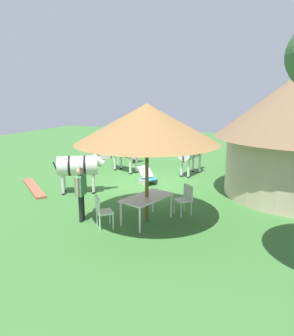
{
  "coord_description": "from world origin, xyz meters",
  "views": [
    {
      "loc": [
        11.18,
        5.33,
        3.6
      ],
      "look_at": [
        1.19,
        0.57,
        1.0
      ],
      "focal_mm": 34.35,
      "sensor_mm": 36.0,
      "label": 1
    }
  ],
  "objects_px": {
    "standing_watcher": "(135,143)",
    "zebra_nearest_camera": "(124,150)",
    "patio_chair_near_lawn": "(102,210)",
    "guest_beside_umbrella": "(81,189)",
    "zebra_toward_hut": "(192,152)",
    "patio_chair_west_end": "(185,197)",
    "patio_dining_table": "(147,200)",
    "striped_lounge_chair": "(147,177)",
    "shade_umbrella": "(147,124)",
    "zebra_by_umbrella": "(79,166)"
  },
  "relations": [
    {
      "from": "zebra_nearest_camera",
      "to": "standing_watcher",
      "type": "bearing_deg",
      "value": 30.26
    },
    {
      "from": "patio_dining_table",
      "to": "striped_lounge_chair",
      "type": "xyz_separation_m",
      "value": [
        -3.56,
        -1.67,
        -0.4
      ]
    },
    {
      "from": "zebra_nearest_camera",
      "to": "zebra_by_umbrella",
      "type": "distance_m",
      "value": 3.59
    },
    {
      "from": "patio_dining_table",
      "to": "patio_chair_near_lawn",
      "type": "distance_m",
      "value": 1.31
    },
    {
      "from": "standing_watcher",
      "to": "zebra_nearest_camera",
      "type": "relative_size",
      "value": 0.86
    },
    {
      "from": "patio_chair_near_lawn",
      "to": "zebra_by_umbrella",
      "type": "relative_size",
      "value": 0.49
    },
    {
      "from": "guest_beside_umbrella",
      "to": "patio_dining_table",
      "type": "bearing_deg",
      "value": -80.94
    },
    {
      "from": "patio_dining_table",
      "to": "striped_lounge_chair",
      "type": "distance_m",
      "value": 3.95
    },
    {
      "from": "patio_dining_table",
      "to": "zebra_by_umbrella",
      "type": "relative_size",
      "value": 0.91
    },
    {
      "from": "guest_beside_umbrella",
      "to": "standing_watcher",
      "type": "height_order",
      "value": "standing_watcher"
    },
    {
      "from": "zebra_by_umbrella",
      "to": "striped_lounge_chair",
      "type": "bearing_deg",
      "value": 107.48
    },
    {
      "from": "patio_chair_west_end",
      "to": "standing_watcher",
      "type": "distance_m",
      "value": 7.45
    },
    {
      "from": "zebra_toward_hut",
      "to": "patio_chair_near_lawn",
      "type": "bearing_deg",
      "value": -84.53
    },
    {
      "from": "guest_beside_umbrella",
      "to": "striped_lounge_chair",
      "type": "xyz_separation_m",
      "value": [
        -4.33,
        0.02,
        -0.69
      ]
    },
    {
      "from": "patio_dining_table",
      "to": "patio_chair_west_end",
      "type": "distance_m",
      "value": 1.31
    },
    {
      "from": "zebra_nearest_camera",
      "to": "zebra_toward_hut",
      "type": "bearing_deg",
      "value": -57.23
    },
    {
      "from": "patio_chair_near_lawn",
      "to": "striped_lounge_chair",
      "type": "bearing_deg",
      "value": 144.01
    },
    {
      "from": "patio_dining_table",
      "to": "patio_chair_west_end",
      "type": "height_order",
      "value": "patio_chair_west_end"
    },
    {
      "from": "guest_beside_umbrella",
      "to": "zebra_toward_hut",
      "type": "relative_size",
      "value": 0.74
    },
    {
      "from": "patio_chair_west_end",
      "to": "zebra_toward_hut",
      "type": "height_order",
      "value": "zebra_toward_hut"
    },
    {
      "from": "patio_chair_west_end",
      "to": "zebra_by_umbrella",
      "type": "height_order",
      "value": "zebra_by_umbrella"
    },
    {
      "from": "shade_umbrella",
      "to": "zebra_by_umbrella",
      "type": "relative_size",
      "value": 2.12
    },
    {
      "from": "patio_chair_near_lawn",
      "to": "guest_beside_umbrella",
      "type": "bearing_deg",
      "value": -147.32
    },
    {
      "from": "standing_watcher",
      "to": "patio_chair_west_end",
      "type": "bearing_deg",
      "value": 86.19
    },
    {
      "from": "standing_watcher",
      "to": "zebra_toward_hut",
      "type": "bearing_deg",
      "value": 120.15
    },
    {
      "from": "patio_dining_table",
      "to": "patio_chair_near_lawn",
      "type": "bearing_deg",
      "value": -44.39
    },
    {
      "from": "shade_umbrella",
      "to": "striped_lounge_chair",
      "type": "relative_size",
      "value": 4.15
    },
    {
      "from": "striped_lounge_chair",
      "to": "zebra_by_umbrella",
      "type": "height_order",
      "value": "zebra_by_umbrella"
    },
    {
      "from": "patio_chair_west_end",
      "to": "zebra_nearest_camera",
      "type": "distance_m",
      "value": 5.9
    },
    {
      "from": "patio_dining_table",
      "to": "patio_chair_near_lawn",
      "type": "height_order",
      "value": "patio_chair_near_lawn"
    },
    {
      "from": "guest_beside_umbrella",
      "to": "zebra_by_umbrella",
      "type": "height_order",
      "value": "guest_beside_umbrella"
    },
    {
      "from": "patio_chair_west_end",
      "to": "striped_lounge_chair",
      "type": "bearing_deg",
      "value": -8.4
    },
    {
      "from": "patio_chair_near_lawn",
      "to": "striped_lounge_chair",
      "type": "relative_size",
      "value": 0.95
    },
    {
      "from": "zebra_nearest_camera",
      "to": "shade_umbrella",
      "type": "bearing_deg",
      "value": -126.3
    },
    {
      "from": "striped_lounge_chair",
      "to": "zebra_toward_hut",
      "type": "xyz_separation_m",
      "value": [
        -2.22,
        1.13,
        0.77
      ]
    },
    {
      "from": "zebra_nearest_camera",
      "to": "patio_dining_table",
      "type": "bearing_deg",
      "value": -126.3
    },
    {
      "from": "patio_dining_table",
      "to": "standing_watcher",
      "type": "height_order",
      "value": "standing_watcher"
    },
    {
      "from": "patio_chair_west_end",
      "to": "zebra_toward_hut",
      "type": "xyz_separation_m",
      "value": [
        -4.74,
        -1.33,
        0.5
      ]
    },
    {
      "from": "patio_chair_west_end",
      "to": "standing_watcher",
      "type": "height_order",
      "value": "standing_watcher"
    },
    {
      "from": "guest_beside_umbrella",
      "to": "patio_chair_west_end",
      "type": "bearing_deg",
      "value": -69.32
    },
    {
      "from": "shade_umbrella",
      "to": "zebra_by_umbrella",
      "type": "distance_m",
      "value": 4.11
    },
    {
      "from": "guest_beside_umbrella",
      "to": "striped_lounge_chair",
      "type": "distance_m",
      "value": 4.38
    },
    {
      "from": "standing_watcher",
      "to": "shade_umbrella",
      "type": "bearing_deg",
      "value": 76.88
    },
    {
      "from": "patio_dining_table",
      "to": "striped_lounge_chair",
      "type": "relative_size",
      "value": 1.78
    },
    {
      "from": "guest_beside_umbrella",
      "to": "zebra_toward_hut",
      "type": "distance_m",
      "value": 6.65
    },
    {
      "from": "patio_chair_near_lawn",
      "to": "zebra_nearest_camera",
      "type": "xyz_separation_m",
      "value": [
        -5.94,
        -2.63,
        0.49
      ]
    },
    {
      "from": "shade_umbrella",
      "to": "standing_watcher",
      "type": "height_order",
      "value": "shade_umbrella"
    },
    {
      "from": "standing_watcher",
      "to": "zebra_nearest_camera",
      "type": "height_order",
      "value": "standing_watcher"
    },
    {
      "from": "patio_chair_near_lawn",
      "to": "striped_lounge_chair",
      "type": "height_order",
      "value": "patio_chair_near_lawn"
    },
    {
      "from": "guest_beside_umbrella",
      "to": "zebra_by_umbrella",
      "type": "bearing_deg",
      "value": 22.65
    }
  ]
}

